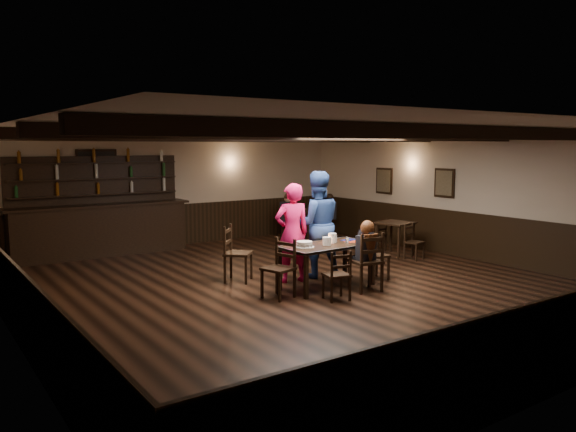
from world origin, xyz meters
TOP-DOWN VIEW (x-y plane):
  - ground at (0.00, 0.00)m, footprint 10.00×10.00m
  - room_shell at (0.01, 0.04)m, footprint 9.02×10.02m
  - dining_table at (0.39, -0.42)m, footprint 1.68×0.91m
  - chair_near_left at (0.00, -1.18)m, footprint 0.44×0.43m
  - chair_near_right at (0.76, -1.05)m, footprint 0.54×0.52m
  - chair_end_left at (-0.60, -0.48)m, footprint 0.52×0.54m
  - chair_end_right at (1.40, -0.45)m, footprint 0.44×0.46m
  - chair_far_pushed at (-0.71, 0.90)m, footprint 0.65×0.65m
  - woman_pink at (0.12, 0.25)m, footprint 0.73×0.56m
  - man_blue at (0.72, 0.33)m, footprint 1.17×1.06m
  - seated_person at (0.78, -0.98)m, footprint 0.31×0.47m
  - cake at (-0.10, -0.42)m, footprint 0.33×0.33m
  - plate_stack_a at (0.33, -0.47)m, footprint 0.15×0.15m
  - plate_stack_b at (0.56, -0.35)m, footprint 0.14×0.14m
  - tea_light at (0.43, -0.33)m, footprint 0.04×0.04m
  - salt_shaker at (0.78, -0.49)m, footprint 0.04×0.04m
  - pepper_shaker at (0.79, -0.45)m, footprint 0.04×0.04m
  - drink_glass at (0.66, -0.30)m, footprint 0.07×0.07m
  - menu_red at (0.94, -0.46)m, footprint 0.35×0.28m
  - menu_blue at (0.99, -0.29)m, footprint 0.32×0.25m
  - bar_counter at (-1.97, 4.72)m, footprint 3.96×0.70m
  - back_table_a at (3.41, 0.95)m, footprint 0.83×0.83m
  - back_table_b at (3.06, 3.98)m, footprint 1.06×1.06m
  - bg_patron_left at (2.52, 3.83)m, footprint 0.34×0.43m
  - bg_patron_right at (3.89, 3.84)m, footprint 0.22×0.34m

SIDE VIEW (x-z plane):
  - ground at x=0.00m, z-range 0.00..0.00m
  - chair_near_left at x=0.00m, z-range 0.07..0.87m
  - chair_end_right at x=1.40m, z-range 0.07..0.96m
  - chair_end_left at x=-0.60m, z-range 0.08..1.03m
  - chair_near_right at x=0.76m, z-range 0.08..1.09m
  - chair_far_pushed at x=-0.71m, z-range 0.09..1.10m
  - back_table_a at x=3.41m, z-range 0.27..1.01m
  - back_table_b at x=3.06m, z-range 0.28..1.03m
  - dining_table at x=0.39m, z-range 0.30..1.05m
  - bar_counter at x=-1.97m, z-range -0.37..1.83m
  - menu_red at x=0.94m, z-range 0.75..0.76m
  - menu_blue at x=0.99m, z-range 0.75..0.76m
  - tea_light at x=0.43m, z-range 0.75..0.80m
  - salt_shaker at x=0.78m, z-range 0.75..0.84m
  - cake at x=-0.10m, z-range 0.75..0.85m
  - seated_person at x=0.78m, z-range 0.42..1.18m
  - drink_glass at x=0.66m, z-range 0.75..0.86m
  - pepper_shaker at x=0.79m, z-range 0.75..0.86m
  - bg_patron_right at x=3.89m, z-range 0.46..1.15m
  - plate_stack_a at x=0.33m, z-range 0.75..0.89m
  - plate_stack_b at x=0.56m, z-range 0.75..0.92m
  - bg_patron_left at x=2.52m, z-range 0.47..1.24m
  - woman_pink at x=0.12m, z-range 0.00..1.77m
  - man_blue at x=0.72m, z-range 0.00..1.97m
  - room_shell at x=0.01m, z-range 0.39..3.10m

